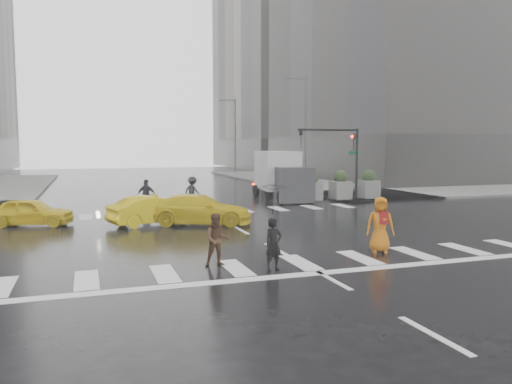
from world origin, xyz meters
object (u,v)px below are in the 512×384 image
object	(u,v)px
taxi_mid	(153,210)
box_truck	(282,174)
pedestrian_brown	(217,240)
traffic_signal_pole	(343,149)
pedestrian_orange	(380,225)
taxi_front	(30,212)

from	to	relation	value
taxi_mid	box_truck	world-z (taller)	box_truck
pedestrian_brown	box_truck	world-z (taller)	box_truck
traffic_signal_pole	pedestrian_orange	bearing A→B (deg)	-113.86
taxi_mid	box_truck	xyz separation A→B (m)	(9.05, 7.55, 1.01)
pedestrian_orange	taxi_front	distance (m)	14.74
pedestrian_orange	taxi_mid	xyz separation A→B (m)	(-6.23, 8.11, -0.27)
taxi_mid	traffic_signal_pole	bearing A→B (deg)	-84.57
traffic_signal_pole	pedestrian_orange	distance (m)	14.97
taxi_front	box_truck	world-z (taller)	box_truck
taxi_mid	pedestrian_brown	bearing A→B (deg)	167.06
pedestrian_brown	taxi_mid	xyz separation A→B (m)	(-0.79, 8.16, -0.12)
taxi_front	taxi_mid	world-z (taller)	taxi_mid
pedestrian_brown	pedestrian_orange	bearing A→B (deg)	8.38
pedestrian_brown	taxi_mid	bearing A→B (deg)	103.42
pedestrian_orange	box_truck	xyz separation A→B (m)	(2.81, 15.66, 0.74)
pedestrian_orange	box_truck	distance (m)	15.93
taxi_front	taxi_mid	size ratio (longest dim) A/B	0.92
traffic_signal_pole	taxi_mid	size ratio (longest dim) A/B	1.17
pedestrian_orange	taxi_mid	world-z (taller)	pedestrian_orange
pedestrian_brown	taxi_front	size ratio (longest dim) A/B	0.42
pedestrian_orange	taxi_front	bearing A→B (deg)	165.45
taxi_front	pedestrian_orange	bearing A→B (deg)	-116.44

